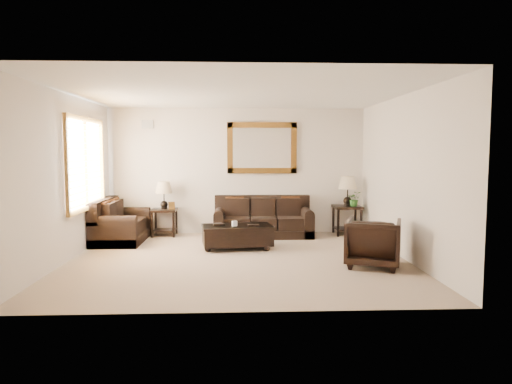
{
  "coord_description": "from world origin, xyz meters",
  "views": [
    {
      "loc": [
        -0.02,
        -7.39,
        1.76
      ],
      "look_at": [
        0.33,
        0.6,
        1.06
      ],
      "focal_mm": 32.0,
      "sensor_mm": 36.0,
      "label": 1
    }
  ],
  "objects_px": {
    "sofa": "(263,222)",
    "end_table_left": "(164,200)",
    "loveseat": "(119,226)",
    "coffee_table": "(237,234)",
    "end_table_right": "(347,197)",
    "armchair": "(373,240)"
  },
  "relations": [
    {
      "from": "end_table_left",
      "to": "end_table_right",
      "type": "relative_size",
      "value": 0.92
    },
    {
      "from": "coffee_table",
      "to": "armchair",
      "type": "distance_m",
      "value": 2.52
    },
    {
      "from": "sofa",
      "to": "end_table_left",
      "type": "distance_m",
      "value": 2.12
    },
    {
      "from": "end_table_left",
      "to": "coffee_table",
      "type": "distance_m",
      "value": 2.1
    },
    {
      "from": "loveseat",
      "to": "coffee_table",
      "type": "relative_size",
      "value": 1.12
    },
    {
      "from": "end_table_left",
      "to": "armchair",
      "type": "distance_m",
      "value": 4.56
    },
    {
      "from": "loveseat",
      "to": "sofa",
      "type": "bearing_deg",
      "value": -80.42
    },
    {
      "from": "loveseat",
      "to": "coffee_table",
      "type": "xyz_separation_m",
      "value": [
        2.33,
        -0.77,
        -0.04
      ]
    },
    {
      "from": "loveseat",
      "to": "coffee_table",
      "type": "height_order",
      "value": "loveseat"
    },
    {
      "from": "sofa",
      "to": "coffee_table",
      "type": "bearing_deg",
      "value": -113.39
    },
    {
      "from": "sofa",
      "to": "armchair",
      "type": "distance_m",
      "value": 3.07
    },
    {
      "from": "loveseat",
      "to": "end_table_left",
      "type": "distance_m",
      "value": 1.09
    },
    {
      "from": "sofa",
      "to": "end_table_left",
      "type": "height_order",
      "value": "end_table_left"
    },
    {
      "from": "loveseat",
      "to": "end_table_right",
      "type": "xyz_separation_m",
      "value": [
        4.69,
        0.57,
        0.5
      ]
    },
    {
      "from": "armchair",
      "to": "sofa",
      "type": "bearing_deg",
      "value": -38.82
    },
    {
      "from": "coffee_table",
      "to": "loveseat",
      "type": "bearing_deg",
      "value": 153.94
    },
    {
      "from": "sofa",
      "to": "loveseat",
      "type": "bearing_deg",
      "value": -170.42
    },
    {
      "from": "sofa",
      "to": "loveseat",
      "type": "height_order",
      "value": "loveseat"
    },
    {
      "from": "sofa",
      "to": "armchair",
      "type": "bearing_deg",
      "value": -59.67
    },
    {
      "from": "loveseat",
      "to": "end_table_right",
      "type": "bearing_deg",
      "value": -83.12
    },
    {
      "from": "end_table_right",
      "to": "armchair",
      "type": "bearing_deg",
      "value": -95.46
    },
    {
      "from": "end_table_left",
      "to": "coffee_table",
      "type": "xyz_separation_m",
      "value": [
        1.53,
        -1.36,
        -0.48
      ]
    }
  ]
}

